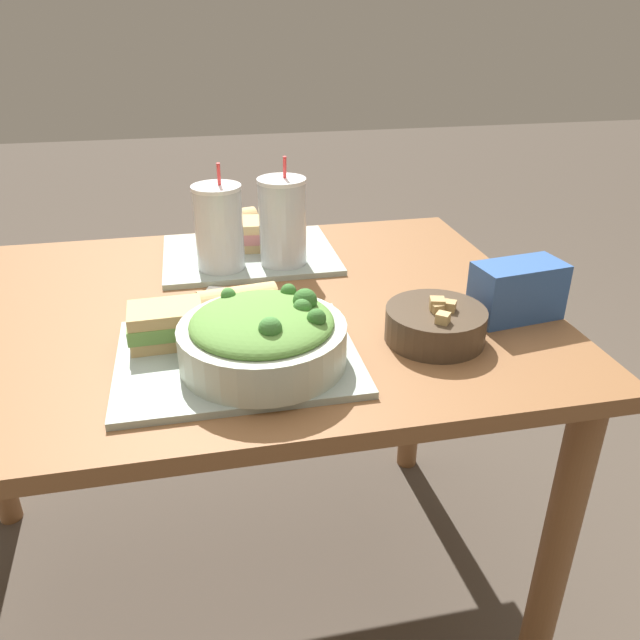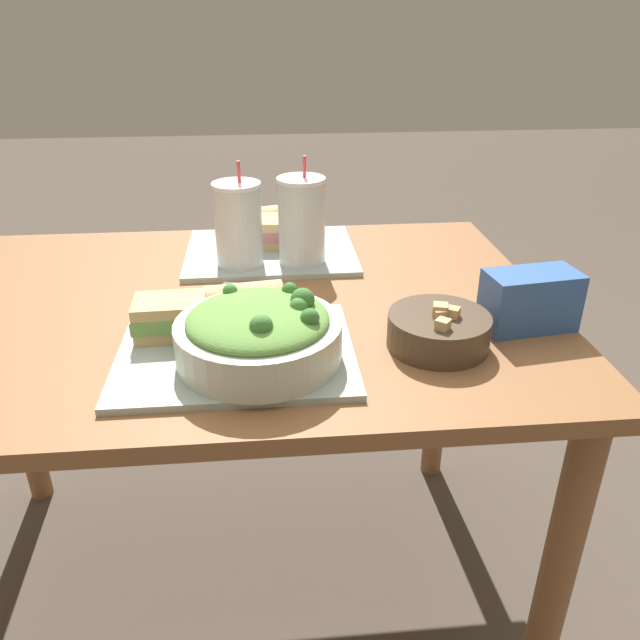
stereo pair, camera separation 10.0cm
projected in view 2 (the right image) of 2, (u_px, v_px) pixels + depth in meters
ground_plane at (239, 584)px, 1.55m from camera, size 12.00×12.00×0.00m
dining_table at (219, 351)px, 1.25m from camera, size 1.28×0.87×0.78m
tray_near at (236, 352)px, 1.01m from camera, size 0.38×0.31×0.01m
tray_far at (271, 252)px, 1.42m from camera, size 0.38×0.31×0.01m
salad_bowl at (259, 333)px, 0.96m from camera, size 0.26×0.26×0.11m
soup_bowl at (439, 329)px, 1.03m from camera, size 0.17×0.17×0.08m
sandwich_near at (171, 317)px, 1.04m from camera, size 0.13×0.09×0.06m
baguette_near at (245, 301)px, 1.10m from camera, size 0.14×0.08×0.06m
sandwich_far at (278, 232)px, 1.43m from camera, size 0.13×0.11×0.06m
baguette_far at (257, 221)px, 1.51m from camera, size 0.14×0.10×0.06m
drink_cup_dark at (239, 227)px, 1.31m from camera, size 0.10×0.10×0.22m
drink_cup_red at (302, 223)px, 1.32m from camera, size 0.10×0.10×0.23m
chip_bag at (530, 300)px, 1.08m from camera, size 0.17×0.10×0.10m
napkin_folded at (250, 296)px, 1.22m from camera, size 0.17×0.15×0.00m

